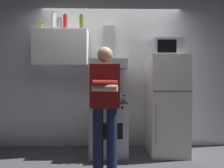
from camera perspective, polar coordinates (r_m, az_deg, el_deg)
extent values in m
plane|color=#4C4C51|center=(2.90, 0.00, -23.39)|extent=(7.00, 7.00, 0.00)
cube|color=white|center=(3.24, -0.23, 3.77)|extent=(4.80, 0.10, 2.70)
cube|color=white|center=(3.16, -16.05, 11.07)|extent=(0.90, 0.34, 0.60)
cube|color=white|center=(3.06, -21.07, 11.37)|extent=(0.43, 0.01, 0.58)
cube|color=white|center=(2.94, -12.62, 11.84)|extent=(0.43, 0.01, 0.58)
sphere|color=#B2B2B7|center=(2.97, -17.72, 8.21)|extent=(0.02, 0.02, 0.02)
sphere|color=#B2B2B7|center=(2.95, -16.21, 8.27)|extent=(0.02, 0.02, 0.02)
cube|color=silver|center=(2.99, -1.10, -13.94)|extent=(0.60, 0.60, 0.85)
cube|color=black|center=(2.90, -1.10, -5.71)|extent=(0.59, 0.59, 0.01)
cube|color=black|center=(2.69, -1.08, -15.12)|extent=(0.42, 0.01, 0.24)
cylinder|color=black|center=(2.79, -3.78, -5.75)|extent=(0.16, 0.16, 0.01)
cylinder|color=black|center=(2.79, 1.59, -5.75)|extent=(0.16, 0.16, 0.01)
cylinder|color=black|center=(3.02, -3.58, -5.20)|extent=(0.16, 0.16, 0.01)
cylinder|color=black|center=(3.02, 1.37, -5.20)|extent=(0.16, 0.16, 0.01)
cylinder|color=black|center=(2.61, -5.52, -7.74)|extent=(0.04, 0.02, 0.04)
cylinder|color=black|center=(2.60, -2.64, -7.76)|extent=(0.04, 0.02, 0.04)
cylinder|color=black|center=(2.60, 0.47, -7.75)|extent=(0.04, 0.02, 0.04)
cylinder|color=black|center=(2.61, 3.35, -7.73)|extent=(0.04, 0.02, 0.04)
cube|color=#B7BABF|center=(2.97, -1.11, 6.40)|extent=(0.60, 0.44, 0.15)
cube|color=#B7BABF|center=(3.17, -1.12, 12.94)|extent=(0.20, 0.16, 0.60)
cube|color=white|center=(3.06, 17.08, -6.45)|extent=(0.60, 0.60, 1.60)
cube|color=#4C4C4C|center=(2.76, 19.09, -2.30)|extent=(0.59, 0.01, 0.01)
cylinder|color=silver|center=(2.74, 14.09, -12.45)|extent=(0.02, 0.02, 0.60)
cube|color=#B7BABF|center=(3.10, 17.07, 11.07)|extent=(0.48, 0.36, 0.28)
cube|color=black|center=(2.92, 17.47, 11.70)|extent=(0.30, 0.01, 0.20)
cylinder|color=#192342|center=(2.42, -4.54, -17.64)|extent=(0.14, 0.14, 0.85)
cylinder|color=#192342|center=(2.41, -0.06, -17.67)|extent=(0.14, 0.14, 0.85)
cube|color=maroon|center=(2.28, -2.32, -0.69)|extent=(0.38, 0.20, 0.56)
cylinder|color=maroon|center=(2.14, -2.39, 0.26)|extent=(0.33, 0.17, 0.08)
cylinder|color=#DBAD89|center=(2.15, -2.39, -1.34)|extent=(0.33, 0.17, 0.08)
sphere|color=#DBAD89|center=(2.31, -2.33, 9.54)|extent=(0.20, 0.20, 0.20)
cylinder|color=#B7BABF|center=(2.78, 1.60, -4.55)|extent=(0.17, 0.17, 0.11)
cylinder|color=black|center=(2.77, -0.70, -3.79)|extent=(0.05, 0.01, 0.01)
cylinder|color=black|center=(2.78, 3.88, -3.78)|extent=(0.05, 0.01, 0.01)
cylinder|color=silver|center=(3.34, -18.57, 18.53)|extent=(0.07, 0.07, 0.31)
cylinder|color=black|center=(3.39, -18.59, 21.17)|extent=(0.04, 0.04, 0.02)
cylinder|color=#B2B5BA|center=(3.24, -16.69, 17.99)|extent=(0.09, 0.09, 0.19)
cylinder|color=black|center=(3.27, -16.70, 19.74)|extent=(0.05, 0.05, 0.02)
cylinder|color=#4C6B19|center=(3.20, -9.90, 18.92)|extent=(0.07, 0.07, 0.26)
cylinder|color=black|center=(3.24, -9.91, 21.27)|extent=(0.04, 0.04, 0.02)
cylinder|color=red|center=(3.21, -14.96, 18.72)|extent=(0.07, 0.07, 0.25)
cylinder|color=black|center=(3.25, -14.98, 20.96)|extent=(0.04, 0.04, 0.02)
cylinder|color=gold|center=(3.35, -21.76, 16.71)|extent=(0.06, 0.06, 0.11)
cylinder|color=black|center=(3.37, -21.77, 17.79)|extent=(0.03, 0.03, 0.02)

